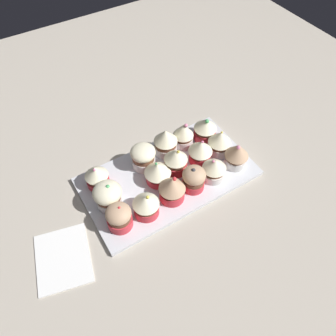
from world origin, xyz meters
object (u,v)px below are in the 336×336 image
Objects in this scene: cupcake_6 at (108,196)px; cupcake_10 at (219,141)px; cupcake_4 at (214,169)px; cupcake_12 at (143,156)px; cupcake_14 at (183,134)px; cupcake_11 at (97,176)px; cupcake_9 at (200,150)px; cupcake_13 at (166,141)px; cupcake_3 at (194,179)px; cupcake_15 at (205,129)px; napkin at (63,258)px; baking_tray at (168,177)px; cupcake_5 at (237,154)px; cupcake_8 at (176,160)px; cupcake_7 at (158,172)px; cupcake_0 at (119,217)px; cupcake_1 at (146,205)px; cupcake_2 at (172,188)px.

cupcake_6 is 32.53cm from cupcake_10.
cupcake_4 is 18.25cm from cupcake_12.
cupcake_4 is at bearing -88.54° from cupcake_14.
cupcake_11 reaches higher than cupcake_12.
cupcake_13 reaches higher than cupcake_9.
cupcake_3 is 1.05× the size of cupcake_4.
cupcake_3 is at bearing -134.71° from cupcake_15.
cupcake_4 reaches higher than napkin.
baking_tray is 5.48× the size of cupcake_5.
cupcake_10 is 1.08× the size of cupcake_12.
cupcake_5 reaches higher than cupcake_10.
cupcake_10 is 9.78cm from cupcake_14.
cupcake_15 is (6.03, 12.29, 0.29)cm from cupcake_4.
cupcake_10 is at bearing 45.27° from cupcake_4.
baking_tray is at bearing 118.53° from cupcake_3.
cupcake_13 reaches higher than cupcake_8.
cupcake_11 is 0.88× the size of cupcake_13.
cupcake_5 is at bearing -17.25° from cupcake_7.
cupcake_1 is at bearing -3.44° from cupcake_0.
cupcake_9 is (12.55, 6.61, -0.15)cm from cupcake_2.
cupcake_4 is at bearing -43.76° from cupcake_12.
napkin is (-41.00, -7.02, -4.56)cm from cupcake_9.
cupcake_5 is 1.09× the size of cupcake_6.
cupcake_6 is 32.62cm from cupcake_15.
cupcake_5 is 33.81cm from cupcake_6.
cupcake_7 is 14.94cm from cupcake_11.
napkin is at bearing -179.67° from cupcake_4.
cupcake_12 is at bearing -2.48° from cupcake_11.
cupcake_1 is 0.87× the size of cupcake_13.
cupcake_9 is at bearing -23.42° from cupcake_12.
cupcake_3 is 14.20cm from cupcake_10.
cupcake_7 is at bearing 135.18° from cupcake_3.
cupcake_10 is at bearing 18.85° from cupcake_2.
cupcake_13 is at bearing 21.76° from napkin.
cupcake_9 is 6.23cm from cupcake_10.
cupcake_1 is 19.65cm from cupcake_13.
cupcake_5 is 1.02× the size of cupcake_8.
baking_tray is 5.49× the size of cupcake_13.
cupcake_14 reaches higher than cupcake_12.
cupcake_0 is at bearing -155.07° from cupcake_7.
cupcake_9 is at bearing -1.27° from cupcake_8.
cupcake_15 reaches higher than cupcake_1.
cupcake_0 is 27.42cm from cupcake_9.
cupcake_8 is 8.44cm from cupcake_12.
cupcake_11 is (-26.19, 6.39, -0.21)cm from cupcake_9.
cupcake_13 is (-12.36, 7.10, 0.48)cm from cupcake_10.
cupcake_7 is 5.65cm from cupcake_8.
cupcake_5 is 1.11× the size of cupcake_9.
cupcake_14 is 6.50cm from cupcake_15.
cupcake_9 is (-6.99, 6.47, -0.38)cm from cupcake_5.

